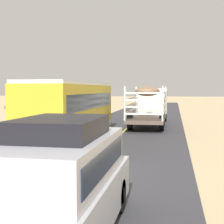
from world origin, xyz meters
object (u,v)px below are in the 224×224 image
Objects in this scene: bus at (72,109)px; boulder_near_shoulder at (6,107)px; livestock_truck at (151,102)px; suv_near at (61,179)px.

boulder_near_shoulder is (-18.22, 25.76, -1.49)m from bus.
livestock_truck is at bearing 68.47° from bus.
boulder_near_shoulder is at bearing 120.18° from suv_near.
suv_near is 12.24m from bus.
bus is 31.59m from boulder_near_shoulder.
livestock_truck is 0.97× the size of bus.
boulder_near_shoulder is (-21.78, 37.45, -0.89)m from suv_near.
boulder_near_shoulder is at bearing 143.28° from livestock_truck.
suv_near is at bearing -59.82° from boulder_near_shoulder.
livestock_truck reaches higher than boulder_near_shoulder.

